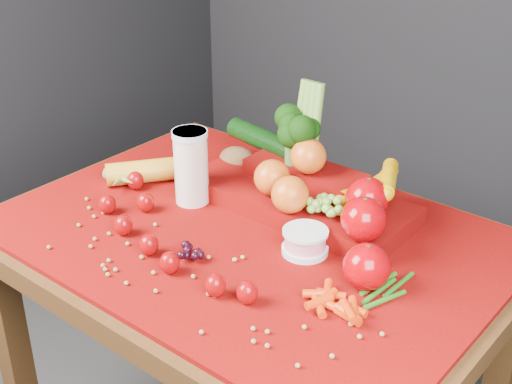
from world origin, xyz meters
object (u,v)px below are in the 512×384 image
Objects in this scene: milk_glass at (191,164)px; yogurt_bowl at (305,241)px; table at (250,273)px; produce_mound at (312,189)px.

yogurt_bowl is at bearing -2.65° from milk_glass.
yogurt_bowl is (0.33, -0.02, -0.07)m from milk_glass.
table is at bearing -6.63° from milk_glass.
yogurt_bowl is at bearing -59.04° from produce_mound.
table is 6.26× the size of milk_glass.
produce_mound is (-0.08, 0.14, 0.03)m from yogurt_bowl.
milk_glass is 1.83× the size of yogurt_bowl.
milk_glass is at bearing 173.37° from table.
produce_mound is at bearing 26.54° from milk_glass.
milk_glass is at bearing -153.46° from produce_mound.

